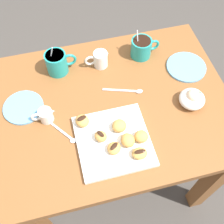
{
  "coord_description": "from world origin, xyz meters",
  "views": [
    {
      "loc": [
        -0.15,
        -0.59,
        1.65
      ],
      "look_at": [
        -0.02,
        -0.05,
        0.76
      ],
      "focal_mm": 44.25,
      "sensor_mm": 36.0,
      "label": 1
    }
  ],
  "objects": [
    {
      "name": "chocolate_drizzle_1",
      "position": [
        -0.08,
        -0.15,
        0.8
      ],
      "size": [
        0.03,
        0.03,
        0.0
      ],
      "primitive_type": "ellipsoid",
      "rotation": [
        0.0,
        0.0,
        5.29
      ],
      "color": "black",
      "rests_on": "beignet_1"
    },
    {
      "name": "coffee_mug_teal_left",
      "position": [
        -0.18,
        0.22,
        0.79
      ],
      "size": [
        0.13,
        0.09,
        0.15
      ],
      "color": "teal",
      "rests_on": "dining_table"
    },
    {
      "name": "beignet_4",
      "position": [
        -0.05,
        -0.2,
        0.77
      ],
      "size": [
        0.07,
        0.07,
        0.03
      ],
      "primitive_type": "ellipsoid",
      "rotation": [
        0.0,
        0.0,
        0.75
      ],
      "color": "#D19347",
      "rests_on": "pastry_plate_square"
    },
    {
      "name": "cream_pitcher_white",
      "position": [
        -0.01,
        0.21,
        0.78
      ],
      "size": [
        0.1,
        0.06,
        0.07
      ],
      "color": "silver",
      "rests_on": "dining_table"
    },
    {
      "name": "loose_spoon_near_saucer",
      "position": [
        0.07,
        0.04,
        0.75
      ],
      "size": [
        0.16,
        0.06,
        0.01
      ],
      "color": "silver",
      "rests_on": "dining_table"
    },
    {
      "name": "ground_plane",
      "position": [
        0.0,
        0.0,
        0.0
      ],
      "size": [
        8.0,
        8.0,
        0.0
      ],
      "primitive_type": "plane",
      "color": "#423D38"
    },
    {
      "name": "beignet_1",
      "position": [
        -0.08,
        -0.15,
        0.78
      ],
      "size": [
        0.06,
        0.06,
        0.04
      ],
      "primitive_type": "ellipsoid",
      "rotation": [
        0.0,
        0.0,
        5.49
      ],
      "color": "#D19347",
      "rests_on": "pastry_plate_square"
    },
    {
      "name": "ice_cream_bowl",
      "position": [
        0.3,
        -0.07,
        0.77
      ],
      "size": [
        0.1,
        0.1,
        0.07
      ],
      "color": "silver",
      "rests_on": "dining_table"
    },
    {
      "name": "dining_table",
      "position": [
        0.0,
        0.0,
        0.59
      ],
      "size": [
        0.95,
        0.72,
        0.74
      ],
      "color": "brown",
      "rests_on": "ground_plane"
    },
    {
      "name": "chocolate_sauce_pitcher",
      "position": [
        -0.26,
        -0.01,
        0.77
      ],
      "size": [
        0.09,
        0.05,
        0.06
      ],
      "color": "silver",
      "rests_on": "dining_table"
    },
    {
      "name": "loose_spoon_by_plate",
      "position": [
        -0.21,
        -0.09,
        0.75
      ],
      "size": [
        0.11,
        0.13,
        0.01
      ],
      "color": "silver",
      "rests_on": "dining_table"
    },
    {
      "name": "beignet_6",
      "position": [
        0.06,
        -0.18,
        0.78
      ],
      "size": [
        0.05,
        0.05,
        0.04
      ],
      "primitive_type": "ellipsoid",
      "rotation": [
        0.0,
        0.0,
        6.2
      ],
      "color": "#D19347",
      "rests_on": "pastry_plate_square"
    },
    {
      "name": "beignet_0",
      "position": [
        -0.01,
        -0.12,
        0.78
      ],
      "size": [
        0.07,
        0.07,
        0.04
      ],
      "primitive_type": "ellipsoid",
      "rotation": [
        0.0,
        0.0,
        0.45
      ],
      "color": "#D19347",
      "rests_on": "pastry_plate_square"
    },
    {
      "name": "coffee_mug_teal_right",
      "position": [
        0.19,
        0.22,
        0.79
      ],
      "size": [
        0.13,
        0.09,
        0.13
      ],
      "color": "teal",
      "rests_on": "dining_table"
    },
    {
      "name": "beignet_2",
      "position": [
        0.01,
        -0.19,
        0.78
      ],
      "size": [
        0.06,
        0.06,
        0.04
      ],
      "primitive_type": "ellipsoid",
      "rotation": [
        0.0,
        0.0,
        0.17
      ],
      "color": "#D19347",
      "rests_on": "pastry_plate_square"
    },
    {
      "name": "saucer_sky_right",
      "position": [
        -0.35,
        0.07,
        0.75
      ],
      "size": [
        0.16,
        0.16,
        0.01
      ],
      "primitive_type": "cylinder",
      "color": "#66A8DB",
      "rests_on": "dining_table"
    },
    {
      "name": "chocolate_drizzle_5",
      "position": [
        0.03,
        -0.24,
        0.79
      ],
      "size": [
        0.04,
        0.02,
        0.0
      ],
      "primitive_type": "ellipsoid",
      "rotation": [
        0.0,
        0.0,
        6.25
      ],
      "color": "black",
      "rests_on": "beignet_5"
    },
    {
      "name": "beignet_5",
      "position": [
        0.03,
        -0.24,
        0.77
      ],
      "size": [
        0.06,
        0.05,
        0.03
      ],
      "primitive_type": "ellipsoid",
      "rotation": [
        0.0,
        0.0,
        6.24
      ],
      "color": "#D19347",
      "rests_on": "pastry_plate_square"
    },
    {
      "name": "beignet_3",
      "position": [
        -0.13,
        -0.07,
        0.78
      ],
      "size": [
        0.07,
        0.07,
        0.04
      ],
      "primitive_type": "ellipsoid",
      "rotation": [
        0.0,
        0.0,
        3.58
      ],
      "color": "#D19347",
      "rests_on": "pastry_plate_square"
    },
    {
      "name": "saucer_sky_left",
      "position": [
        0.35,
        0.1,
        0.75
      ],
      "size": [
        0.17,
        0.17,
        0.01
      ],
      "primitive_type": "cylinder",
      "color": "#66A8DB",
      "rests_on": "dining_table"
    },
    {
      "name": "chocolate_drizzle_3",
      "position": [
        -0.13,
        -0.07,
        0.8
      ],
      "size": [
        0.04,
        0.03,
        0.0
      ],
      "primitive_type": "ellipsoid",
      "rotation": [
        0.0,
        0.0,
        3.42
      ],
      "color": "black",
      "rests_on": "beignet_3"
    },
    {
      "name": "pastry_plate_square",
      "position": [
        -0.04,
        -0.16,
        0.75
      ],
      "size": [
        0.26,
        0.26,
        0.02
      ],
      "primitive_type": "cube",
      "color": "silver",
      "rests_on": "dining_table"
    },
    {
      "name": "chocolate_drizzle_4",
      "position": [
        -0.05,
        -0.2,
        0.79
      ],
      "size": [
        0.04,
        0.03,
        0.0
      ],
      "primitive_type": "ellipsoid",
      "rotation": [
        0.0,
        0.0,
        0.66
      ],
      "color": "black",
      "rests_on": "beignet_4"
    }
  ]
}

